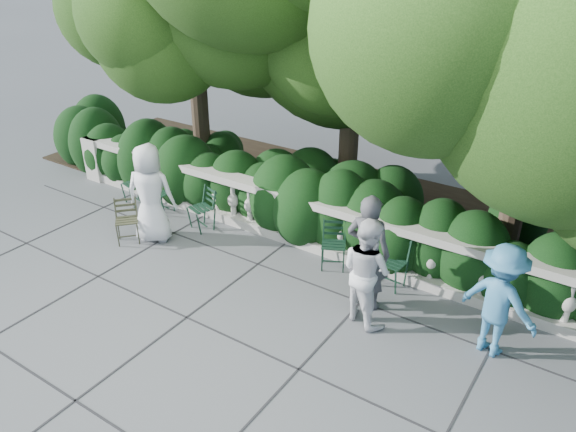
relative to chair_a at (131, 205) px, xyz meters
The scene contains 14 objects.
ground 4.28m from the chair_a, 16.05° to the right, with size 90.00×90.00×0.00m, color #4C4E53.
balustrade 4.19m from the chair_a, ahead, with size 12.00×0.44×1.00m.
shrub_hedge 4.50m from the chair_a, 23.83° to the left, with size 15.00×2.60×1.70m, color black, non-canonical shape.
tree_canopy 6.54m from the chair_a, 22.72° to the left, with size 15.04×6.52×6.78m.
chair_a is the anchor object (origin of this frame).
chair_b 0.79m from the chair_a, ahead, with size 0.44×0.48×0.84m, color black, non-canonical shape.
chair_c 1.92m from the chair_a, ahead, with size 0.44×0.48×0.84m, color black, non-canonical shape.
chair_d 4.81m from the chair_a, ahead, with size 0.44×0.48×0.84m, color black, non-canonical shape.
chair_e 5.79m from the chair_a, ahead, with size 0.44×0.48×0.84m, color black, non-canonical shape.
chair_weathered 1.73m from the chair_a, 42.73° to the right, with size 0.44×0.48×0.84m, color black, non-canonical shape.
person_businessman 1.89m from the chair_a, 25.79° to the right, with size 0.91×0.59×1.86m, color silver.
person_woman_grey 5.76m from the chair_a, ahead, with size 0.68×0.44×1.86m, color #404045.
person_casual_man 5.93m from the chair_a, ahead, with size 0.81×0.63×1.67m, color silver.
person_older_blue 7.66m from the chair_a, ahead, with size 1.07×0.61×1.65m, color teal.
Camera 1 is at (4.53, -5.79, 5.21)m, focal length 35.00 mm.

